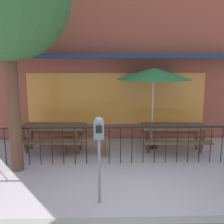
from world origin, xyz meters
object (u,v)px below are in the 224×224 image
picnic_table_left (53,131)px  patio_bench (85,143)px  picnic_table_right (174,131)px  patio_umbrella (154,74)px  parking_meter_far (99,137)px

picnic_table_left → patio_bench: picnic_table_left is taller
picnic_table_right → patio_bench: (-2.54, -0.20, -0.26)m
picnic_table_right → picnic_table_left: bearing=178.1°
patio_umbrella → parking_meter_far: 3.59m
picnic_table_right → patio_umbrella: size_ratio=0.78×
picnic_table_right → patio_bench: bearing=-175.4°
picnic_table_left → parking_meter_far: parking_meter_far is taller
patio_umbrella → picnic_table_right: bearing=-33.2°
patio_bench → patio_umbrella: bearing=16.1°
picnic_table_left → picnic_table_right: same height
picnic_table_right → parking_meter_far: bearing=-127.4°
picnic_table_left → patio_umbrella: bearing=5.0°
patio_bench → parking_meter_far: parking_meter_far is taller
patio_bench → parking_meter_far: (0.45, -2.53, 0.91)m
patio_umbrella → patio_bench: patio_umbrella is taller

